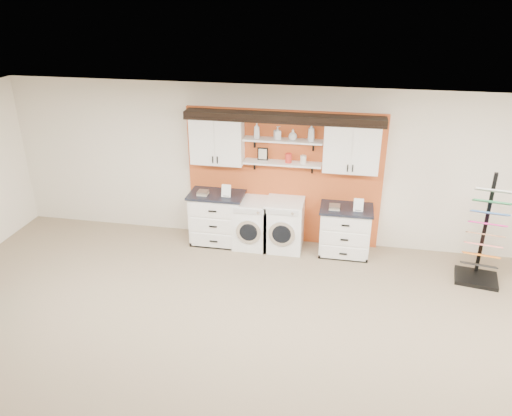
% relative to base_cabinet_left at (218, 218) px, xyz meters
% --- Properties ---
extents(floor, '(10.00, 10.00, 0.00)m').
position_rel_base_cabinet_left_xyz_m(floor, '(1.13, -3.64, -0.47)').
color(floor, gray).
rests_on(floor, ground).
extents(ceiling, '(10.00, 10.00, 0.00)m').
position_rel_base_cabinet_left_xyz_m(ceiling, '(1.13, -3.64, 2.33)').
color(ceiling, white).
rests_on(ceiling, wall_back).
extents(wall_back, '(10.00, 0.00, 10.00)m').
position_rel_base_cabinet_left_xyz_m(wall_back, '(1.13, 0.36, 0.93)').
color(wall_back, silver).
rests_on(wall_back, floor).
extents(accent_panel, '(3.40, 0.07, 2.40)m').
position_rel_base_cabinet_left_xyz_m(accent_panel, '(1.13, 0.32, 0.73)').
color(accent_panel, '#BC4E20').
rests_on(accent_panel, wall_back).
extents(upper_cabinet_left, '(0.90, 0.35, 0.84)m').
position_rel_base_cabinet_left_xyz_m(upper_cabinet_left, '(0.00, 0.15, 1.41)').
color(upper_cabinet_left, white).
rests_on(upper_cabinet_left, wall_back).
extents(upper_cabinet_right, '(0.90, 0.35, 0.84)m').
position_rel_base_cabinet_left_xyz_m(upper_cabinet_right, '(2.26, 0.15, 1.41)').
color(upper_cabinet_right, white).
rests_on(upper_cabinet_right, wall_back).
extents(shelf_lower, '(1.32, 0.28, 0.03)m').
position_rel_base_cabinet_left_xyz_m(shelf_lower, '(1.13, 0.16, 1.06)').
color(shelf_lower, white).
rests_on(shelf_lower, wall_back).
extents(shelf_upper, '(1.32, 0.28, 0.03)m').
position_rel_base_cabinet_left_xyz_m(shelf_upper, '(1.13, 0.16, 1.46)').
color(shelf_upper, white).
rests_on(shelf_upper, wall_back).
extents(crown_molding, '(3.30, 0.41, 0.13)m').
position_rel_base_cabinet_left_xyz_m(crown_molding, '(1.13, 0.17, 1.85)').
color(crown_molding, black).
rests_on(crown_molding, wall_back).
extents(picture_frame, '(0.18, 0.02, 0.22)m').
position_rel_base_cabinet_left_xyz_m(picture_frame, '(0.78, 0.21, 1.18)').
color(picture_frame, black).
rests_on(picture_frame, shelf_lower).
extents(canister_red, '(0.11, 0.11, 0.16)m').
position_rel_base_cabinet_left_xyz_m(canister_red, '(1.23, 0.16, 1.15)').
color(canister_red, red).
rests_on(canister_red, shelf_lower).
extents(canister_cream, '(0.10, 0.10, 0.14)m').
position_rel_base_cabinet_left_xyz_m(canister_cream, '(1.48, 0.16, 1.14)').
color(canister_cream, silver).
rests_on(canister_cream, shelf_lower).
extents(base_cabinet_left, '(0.97, 0.66, 0.95)m').
position_rel_base_cabinet_left_xyz_m(base_cabinet_left, '(0.00, 0.00, 0.00)').
color(base_cabinet_left, white).
rests_on(base_cabinet_left, floor).
extents(base_cabinet_right, '(0.89, 0.66, 0.87)m').
position_rel_base_cabinet_left_xyz_m(base_cabinet_right, '(2.26, 0.00, -0.04)').
color(base_cabinet_right, white).
rests_on(base_cabinet_right, floor).
extents(washer, '(0.62, 0.71, 0.87)m').
position_rel_base_cabinet_left_xyz_m(washer, '(0.64, -0.00, -0.04)').
color(washer, white).
rests_on(washer, floor).
extents(dryer, '(0.65, 0.71, 0.90)m').
position_rel_base_cabinet_left_xyz_m(dryer, '(1.21, -0.00, -0.02)').
color(dryer, white).
rests_on(dryer, floor).
extents(sample_rack, '(0.72, 0.63, 1.75)m').
position_rel_base_cabinet_left_xyz_m(sample_rack, '(4.37, -0.47, 0.07)').
color(sample_rack, black).
rests_on(sample_rack, floor).
extents(soap_bottle_a, '(0.13, 0.13, 0.27)m').
position_rel_base_cabinet_left_xyz_m(soap_bottle_a, '(0.69, 0.16, 1.61)').
color(soap_bottle_a, silver).
rests_on(soap_bottle_a, shelf_upper).
extents(soap_bottle_b, '(0.13, 0.13, 0.22)m').
position_rel_base_cabinet_left_xyz_m(soap_bottle_b, '(1.03, 0.16, 1.58)').
color(soap_bottle_b, silver).
rests_on(soap_bottle_b, shelf_upper).
extents(soap_bottle_c, '(0.17, 0.17, 0.18)m').
position_rel_base_cabinet_left_xyz_m(soap_bottle_c, '(1.29, 0.16, 1.56)').
color(soap_bottle_c, silver).
rests_on(soap_bottle_c, shelf_upper).
extents(soap_bottle_d, '(0.15, 0.15, 0.29)m').
position_rel_base_cabinet_left_xyz_m(soap_bottle_d, '(1.59, 0.16, 1.62)').
color(soap_bottle_d, silver).
rests_on(soap_bottle_d, shelf_upper).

